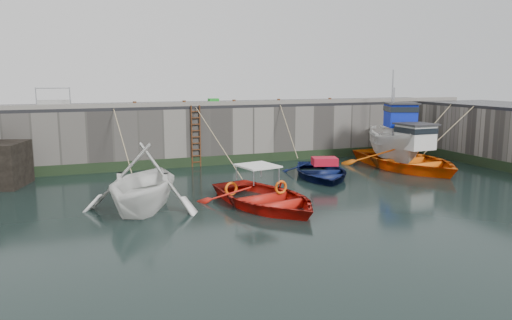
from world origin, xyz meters
name	(u,v)px	position (x,y,z in m)	size (l,w,h in m)	color
ground	(320,210)	(0.00, 0.00, 0.00)	(120.00, 120.00, 0.00)	black
quay_back	(219,132)	(0.00, 12.50, 1.50)	(30.00, 5.00, 3.00)	slate
road_back	(218,104)	(0.00, 12.50, 3.08)	(30.00, 5.00, 0.16)	black
kerb_back	(231,103)	(0.00, 10.15, 3.26)	(30.00, 0.30, 0.20)	slate
algae_back	(233,160)	(0.00, 9.96, 0.25)	(30.00, 0.08, 0.50)	black
ladder	(196,136)	(-2.00, 9.91, 1.59)	(0.51, 0.08, 3.20)	#3F1E0F
boat_near_white	(144,209)	(-5.83, 2.38, 0.00)	(4.35, 5.04, 2.66)	white
boat_near_white_rope	(127,181)	(-5.83, 7.44, 0.00)	(0.04, 5.74, 3.10)	tan
boat_near_blue	(265,206)	(-1.60, 1.27, 0.00)	(3.90, 5.46, 1.13)	red
boat_near_blue_rope	(221,177)	(-1.60, 6.88, 0.00)	(0.04, 6.75, 3.10)	tan
boat_near_navy	(320,177)	(2.80, 5.22, 0.00)	(3.48, 4.87, 1.01)	#09123D
boat_near_navy_rope	(288,164)	(2.80, 8.86, 0.00)	(0.04, 3.45, 3.10)	tan
boat_far_white	(396,145)	(8.43, 7.18, 1.01)	(4.38, 6.58, 5.38)	silver
boat_far_orange	(407,159)	(7.96, 5.62, 0.46)	(5.23, 7.14, 4.44)	#FF660D
fish_crate	(213,101)	(-0.58, 11.48, 3.31)	(0.55, 0.36, 0.30)	#1B9423
railing	(54,103)	(-8.75, 11.25, 3.36)	(1.60, 1.05, 1.00)	#A5A8AD
bollard_a	(135,104)	(-5.00, 10.25, 3.30)	(0.18, 0.18, 0.28)	#3F1E0F
bollard_b	(184,103)	(-2.50, 10.25, 3.30)	(0.18, 0.18, 0.28)	#3F1E0F
bollard_c	(234,102)	(0.20, 10.25, 3.30)	(0.18, 0.18, 0.28)	#3F1E0F
bollard_d	(279,101)	(2.80, 10.25, 3.30)	(0.18, 0.18, 0.28)	#3F1E0F
bollard_e	(330,100)	(6.00, 10.25, 3.30)	(0.18, 0.18, 0.28)	#3F1E0F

